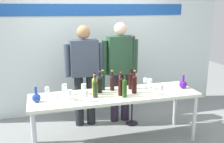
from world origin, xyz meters
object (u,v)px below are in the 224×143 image
object	(u,v)px
display_table	(115,98)
microphone_stand	(132,96)
decanter_blue_left	(36,97)
presenter_left	(84,69)
wine_bottle_1	(131,80)
wine_glass_left_2	(47,90)
wine_bottle_2	(125,87)
wine_bottle_7	(134,84)
wine_bottle_4	(94,85)
wine_glass_left_4	(64,87)
wine_glass_left_5	(86,94)
wine_bottle_0	(112,82)
decanter_blue_right	(183,84)
wine_bottle_6	(95,88)
wine_glass_right_3	(161,88)
wine_bottle_8	(100,84)
wine_bottle_3	(121,86)
wine_glass_right_2	(150,82)
wine_glass_left_3	(84,87)
wine_glass_left_0	(65,92)
wine_glass_left_1	(70,93)
wine_bottle_5	(103,81)
wine_glass_right_1	(145,81)

from	to	relation	value
display_table	microphone_stand	distance (m)	0.71
decanter_blue_left	presenter_left	bearing A→B (deg)	44.14
wine_bottle_1	wine_glass_left_2	xyz separation A→B (m)	(-1.21, -0.06, -0.03)
wine_bottle_2	wine_bottle_7	distance (m)	0.23
wine_bottle_4	wine_glass_left_4	world-z (taller)	wine_bottle_4
decanter_blue_left	wine_bottle_7	bearing A→B (deg)	-0.45
display_table	microphone_stand	bearing A→B (deg)	48.52
wine_glass_left_2	wine_glass_left_5	xyz separation A→B (m)	(0.48, -0.28, -0.01)
wine_bottle_0	wine_bottle_4	bearing A→B (deg)	-157.07
wine_glass_left_2	microphone_stand	distance (m)	1.47
decanter_blue_right	wine_bottle_6	bearing A→B (deg)	-178.74
wine_glass_right_3	wine_bottle_4	bearing A→B (deg)	160.22
display_table	wine_bottle_8	xyz separation A→B (m)	(-0.19, 0.12, 0.18)
wine_bottle_3	wine_glass_right_3	bearing A→B (deg)	-19.77
wine_bottle_4	display_table	bearing A→B (deg)	-10.30
wine_bottle_2	microphone_stand	xyz separation A→B (m)	(0.37, 0.67, -0.38)
wine_bottle_3	wine_glass_right_2	size ratio (longest dim) A/B	2.16
presenter_left	wine_glass_left_3	bearing A→B (deg)	-101.04
decanter_blue_left	wine_glass_left_0	world-z (taller)	decanter_blue_left
decanter_blue_left	decanter_blue_right	distance (m)	2.11
wine_glass_left_0	presenter_left	bearing A→B (deg)	61.39
wine_glass_left_1	wine_glass_left_4	world-z (taller)	wine_glass_left_4
wine_bottle_4	wine_glass_right_3	distance (m)	0.91
presenter_left	wine_glass_left_1	size ratio (longest dim) A/B	11.51
microphone_stand	wine_glass_left_3	bearing A→B (deg)	-155.26
wine_bottle_2	wine_bottle_7	world-z (taller)	wine_bottle_7
decanter_blue_left	wine_bottle_5	bearing A→B (deg)	15.03
wine_glass_right_3	wine_bottle_2	bearing A→B (deg)	168.86
display_table	wine_glass_left_2	xyz separation A→B (m)	(-0.92, 0.11, 0.16)
presenter_left	wine_glass_right_1	size ratio (longest dim) A/B	11.17
wine_bottle_1	wine_glass_right_3	distance (m)	0.51
wine_bottle_6	wine_glass_right_1	bearing A→B (deg)	15.14
wine_bottle_0	wine_bottle_6	size ratio (longest dim) A/B	0.99
wine_bottle_8	wine_glass_left_4	world-z (taller)	wine_bottle_8
wine_glass_left_3	decanter_blue_left	bearing A→B (deg)	-168.29
wine_bottle_2	wine_glass_left_1	size ratio (longest dim) A/B	2.31
wine_bottle_4	wine_glass_left_0	size ratio (longest dim) A/B	2.25
wine_bottle_4	wine_glass_left_4	bearing A→B (deg)	163.77
wine_bottle_7	wine_bottle_8	size ratio (longest dim) A/B	1.06
wine_bottle_1	wine_glass_right_3	xyz separation A→B (m)	(0.28, -0.43, -0.02)
wine_glass_left_2	wine_glass_left_3	world-z (taller)	wine_glass_left_3
wine_bottle_2	wine_bottle_5	world-z (taller)	wine_bottle_2
wine_bottle_8	wine_glass_right_2	xyz separation A→B (m)	(0.75, -0.03, -0.02)
wine_bottle_0	wine_glass_right_2	bearing A→B (deg)	-8.86
wine_bottle_3	microphone_stand	world-z (taller)	microphone_stand
wine_bottle_4	microphone_stand	bearing A→B (deg)	32.13
wine_bottle_7	wine_glass_left_4	bearing A→B (deg)	168.11
decanter_blue_left	wine_glass_left_2	size ratio (longest dim) A/B	1.37
wine_glass_left_3	microphone_stand	world-z (taller)	microphone_stand
display_table	wine_bottle_8	distance (m)	0.29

